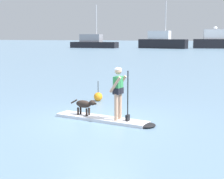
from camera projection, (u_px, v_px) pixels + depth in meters
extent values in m
plane|color=slate|center=(101.00, 120.00, 11.43)|extent=(400.00, 400.00, 0.00)
cube|color=silver|center=(101.00, 119.00, 11.42)|extent=(3.38, 1.12, 0.10)
ellipsoid|color=black|center=(147.00, 125.00, 10.62)|extent=(0.64, 0.69, 0.10)
cylinder|color=tan|center=(120.00, 106.00, 11.15)|extent=(0.12, 0.12, 0.87)
cylinder|color=tan|center=(116.00, 107.00, 10.92)|extent=(0.12, 0.12, 0.87)
cube|color=black|center=(118.00, 91.00, 10.96)|extent=(0.27, 0.39, 0.20)
cube|color=#338C4C|center=(118.00, 85.00, 10.93)|extent=(0.25, 0.37, 0.55)
sphere|color=tan|center=(118.00, 71.00, 10.86)|extent=(0.22, 0.22, 0.22)
ellipsoid|color=white|center=(118.00, 69.00, 10.85)|extent=(0.23, 0.23, 0.11)
cylinder|color=tan|center=(121.00, 83.00, 11.08)|extent=(0.43, 0.15, 0.54)
cylinder|color=tan|center=(115.00, 85.00, 10.76)|extent=(0.43, 0.15, 0.54)
cylinder|color=black|center=(128.00, 96.00, 10.81)|extent=(0.04, 0.04, 1.62)
cube|color=black|center=(128.00, 118.00, 10.92)|extent=(0.10, 0.19, 0.20)
ellipsoid|color=#2D231E|center=(83.00, 104.00, 11.70)|extent=(0.62, 0.30, 0.26)
ellipsoid|color=#2D231E|center=(92.00, 103.00, 11.52)|extent=(0.24, 0.19, 0.18)
ellipsoid|color=black|center=(95.00, 104.00, 11.47)|extent=(0.13, 0.10, 0.08)
cylinder|color=#2D231E|center=(74.00, 101.00, 11.89)|extent=(0.27, 0.09, 0.18)
cylinder|color=#2D231E|center=(89.00, 111.00, 11.72)|extent=(0.07, 0.07, 0.26)
cylinder|color=#2D231E|center=(87.00, 112.00, 11.59)|extent=(0.07, 0.07, 0.26)
cylinder|color=#2D231E|center=(81.00, 110.00, 11.90)|extent=(0.07, 0.07, 0.26)
cylinder|color=#2D231E|center=(78.00, 111.00, 11.76)|extent=(0.07, 0.07, 0.26)
cube|color=black|center=(94.00, 45.00, 81.99)|extent=(11.41, 4.14, 1.41)
cube|color=gray|center=(91.00, 38.00, 82.04)|extent=(5.19, 2.93, 1.85)
cylinder|color=silver|center=(96.00, 23.00, 81.00)|extent=(0.20, 0.20, 8.74)
cylinder|color=silver|center=(91.00, 37.00, 82.00)|extent=(3.93, 0.35, 0.14)
cube|color=black|center=(163.00, 44.00, 78.61)|extent=(11.51, 4.09, 2.09)
cube|color=silver|center=(159.00, 35.00, 78.61)|extent=(5.29, 2.60, 1.93)
cylinder|color=silver|center=(166.00, 20.00, 77.58)|extent=(0.20, 0.20, 8.65)
cylinder|color=silver|center=(159.00, 34.00, 78.57)|extent=(3.92, 0.69, 0.14)
cube|color=black|center=(219.00, 44.00, 78.47)|extent=(11.61, 4.65, 2.13)
cube|color=silver|center=(215.00, 34.00, 78.43)|extent=(5.37, 2.83, 2.22)
ellipsoid|color=white|center=(215.00, 28.00, 78.21)|extent=(0.90, 0.90, 0.60)
sphere|color=orange|center=(98.00, 97.00, 14.80)|extent=(0.38, 0.38, 0.38)
cylinder|color=black|center=(98.00, 87.00, 14.73)|extent=(0.03, 0.03, 0.50)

